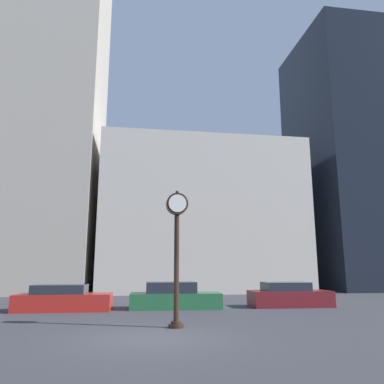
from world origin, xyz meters
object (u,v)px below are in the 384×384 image
(street_clock, at_px, (177,236))
(car_green, at_px, (174,297))
(car_maroon, at_px, (289,296))
(car_red, at_px, (63,300))

(street_clock, xyz_separation_m, car_green, (0.59, 6.35, -2.69))
(street_clock, height_order, car_maroon, street_clock)
(street_clock, relative_size, car_red, 1.07)
(car_green, relative_size, car_maroon, 1.08)
(street_clock, relative_size, car_green, 1.04)
(street_clock, distance_m, car_maroon, 9.79)
(car_green, bearing_deg, car_maroon, 1.68)
(car_maroon, bearing_deg, car_green, -178.75)
(car_red, bearing_deg, car_green, 4.04)
(car_red, relative_size, car_maroon, 1.05)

